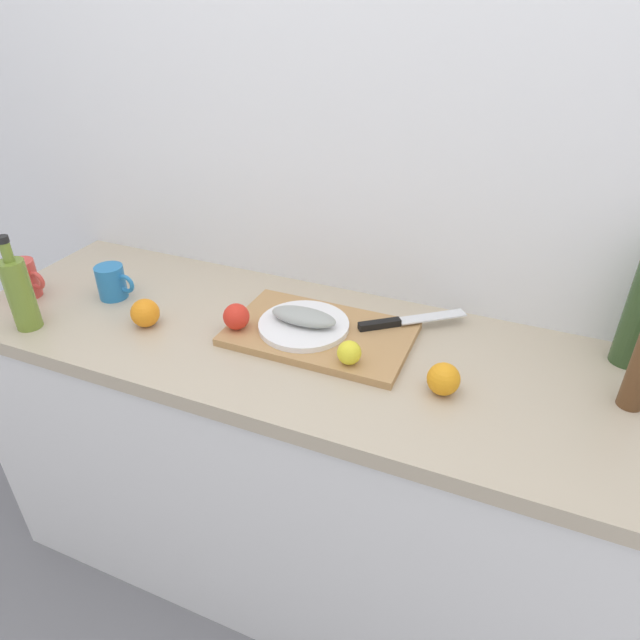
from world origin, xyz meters
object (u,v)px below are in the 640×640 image
object	(u,v)px
white_plate	(304,325)
olive_oil_bottle	(20,292)
chef_knife	(399,321)
coffee_mug_0	(113,282)
coffee_mug_1	(24,279)
cutting_board	(320,333)
fish_fillet	(304,317)
lemon_0	(349,353)
orange_0	(145,313)

from	to	relation	value
white_plate	olive_oil_bottle	distance (m)	0.72
chef_knife	coffee_mug_0	size ratio (longest dim) A/B	2.09
olive_oil_bottle	coffee_mug_1	distance (m)	0.19
olive_oil_bottle	cutting_board	bearing A→B (deg)	19.04
fish_fillet	lemon_0	bearing A→B (deg)	-31.62
cutting_board	lemon_0	world-z (taller)	lemon_0
white_plate	coffee_mug_1	distance (m)	0.82
white_plate	lemon_0	xyz separation A→B (m)	(0.16, -0.10, 0.02)
lemon_0	orange_0	bearing A→B (deg)	-177.74
olive_oil_bottle	coffee_mug_0	size ratio (longest dim) A/B	2.14
chef_knife	orange_0	bearing A→B (deg)	162.84
lemon_0	olive_oil_bottle	bearing A→B (deg)	-170.11
olive_oil_bottle	white_plate	bearing A→B (deg)	19.73
lemon_0	orange_0	distance (m)	0.56
coffee_mug_0	orange_0	size ratio (longest dim) A/B	1.59
fish_fillet	coffee_mug_1	size ratio (longest dim) A/B	1.46
white_plate	orange_0	world-z (taller)	orange_0
white_plate	coffee_mug_0	xyz separation A→B (m)	(-0.58, -0.03, 0.02)
chef_knife	lemon_0	world-z (taller)	lemon_0
lemon_0	coffee_mug_1	distance (m)	0.97
cutting_board	lemon_0	xyz separation A→B (m)	(0.12, -0.10, 0.04)
chef_knife	coffee_mug_0	distance (m)	0.81
white_plate	fish_fillet	size ratio (longest dim) A/B	1.33
olive_oil_bottle	chef_knife	bearing A→B (deg)	21.43
coffee_mug_1	coffee_mug_0	bearing A→B (deg)	21.72
lemon_0	orange_0	world-z (taller)	lemon_0
cutting_board	olive_oil_bottle	size ratio (longest dim) A/B	1.80
white_plate	olive_oil_bottle	world-z (taller)	olive_oil_bottle
fish_fillet	coffee_mug_0	size ratio (longest dim) A/B	1.46
cutting_board	orange_0	size ratio (longest dim) A/B	6.14
chef_knife	lemon_0	size ratio (longest dim) A/B	4.39
fish_fillet	orange_0	bearing A→B (deg)	-163.33
cutting_board	white_plate	bearing A→B (deg)	-172.74
white_plate	orange_0	xyz separation A→B (m)	(-0.40, -0.12, 0.01)
cutting_board	orange_0	world-z (taller)	orange_0
chef_knife	olive_oil_bottle	distance (m)	0.96
coffee_mug_0	orange_0	bearing A→B (deg)	-26.69
white_plate	coffee_mug_1	world-z (taller)	coffee_mug_1
white_plate	coffee_mug_0	size ratio (longest dim) A/B	1.95
coffee_mug_1	white_plate	bearing A→B (deg)	8.52
fish_fillet	lemon_0	world-z (taller)	lemon_0
white_plate	lemon_0	distance (m)	0.19
white_plate	coffee_mug_1	xyz separation A→B (m)	(-0.81, -0.12, 0.03)
fish_fillet	coffee_mug_1	world-z (taller)	coffee_mug_1
coffee_mug_1	orange_0	world-z (taller)	coffee_mug_1
fish_fillet	olive_oil_bottle	xyz separation A→B (m)	(-0.68, -0.24, 0.05)
white_plate	coffee_mug_0	world-z (taller)	coffee_mug_0
cutting_board	fish_fillet	world-z (taller)	fish_fillet
orange_0	white_plate	bearing A→B (deg)	16.67
olive_oil_bottle	fish_fillet	bearing A→B (deg)	19.73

